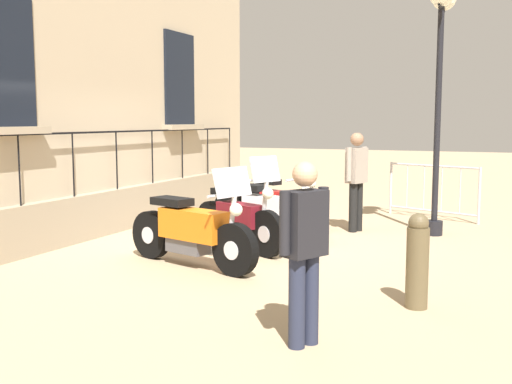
% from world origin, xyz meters
% --- Properties ---
extents(ground_plane, '(60.00, 60.00, 0.00)m').
position_xyz_m(ground_plane, '(0.00, 0.00, 0.00)').
color(ground_plane, tan).
extents(motorcycle_orange, '(2.14, 0.95, 1.33)m').
position_xyz_m(motorcycle_orange, '(0.12, -1.71, 0.46)').
color(motorcycle_orange, black).
rests_on(motorcycle_orange, ground_plane).
extents(motorcycle_maroon, '(1.78, 0.95, 1.40)m').
position_xyz_m(motorcycle_maroon, '(0.26, -0.57, 0.45)').
color(motorcycle_maroon, black).
rests_on(motorcycle_maroon, ground_plane).
extents(motorcycle_white, '(2.15, 0.87, 1.01)m').
position_xyz_m(motorcycle_white, '(0.23, 0.53, 0.42)').
color(motorcycle_white, black).
rests_on(motorcycle_white, ground_plane).
extents(motorcycle_red, '(1.95, 1.00, 1.02)m').
position_xyz_m(motorcycle_red, '(0.07, 1.60, 0.38)').
color(motorcycle_red, black).
rests_on(motorcycle_red, ground_plane).
extents(lamppost, '(0.39, 1.09, 4.06)m').
position_xyz_m(lamppost, '(2.71, 1.80, 3.25)').
color(lamppost, black).
rests_on(lamppost, ground_plane).
extents(crowd_barrier, '(1.79, 0.74, 1.05)m').
position_xyz_m(crowd_barrier, '(2.45, 3.56, 0.56)').
color(crowd_barrier, '#B7B7BF').
rests_on(crowd_barrier, ground_plane).
extents(bollard, '(0.23, 0.23, 0.97)m').
position_xyz_m(bollard, '(3.06, -2.35, 0.49)').
color(bollard, brown).
rests_on(bollard, ground_plane).
extents(pedestrian_standing, '(0.34, 0.50, 1.68)m').
position_xyz_m(pedestrian_standing, '(1.43, 1.62, 0.95)').
color(pedestrian_standing, black).
rests_on(pedestrian_standing, ground_plane).
extents(pedestrian_walking, '(0.36, 0.48, 1.56)m').
position_xyz_m(pedestrian_walking, '(2.35, -3.79, 0.87)').
color(pedestrian_walking, '#23283D').
rests_on(pedestrian_walking, ground_plane).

